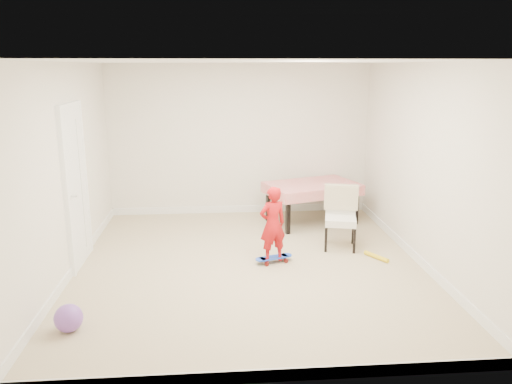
{
  "coord_description": "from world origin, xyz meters",
  "views": [
    {
      "loc": [
        -0.41,
        -6.1,
        2.55
      ],
      "look_at": [
        0.1,
        0.2,
        0.95
      ],
      "focal_mm": 35.0,
      "sensor_mm": 36.0,
      "label": 1
    }
  ],
  "objects": [
    {
      "name": "ground",
      "position": [
        0.0,
        0.0,
        0.0
      ],
      "size": [
        5.0,
        5.0,
        0.0
      ],
      "primitive_type": "plane",
      "color": "tan",
      "rests_on": "ground"
    },
    {
      "name": "baseboard_right",
      "position": [
        2.24,
        0.0,
        0.06
      ],
      "size": [
        0.02,
        5.0,
        0.12
      ],
      "primitive_type": "cube",
      "color": "white",
      "rests_on": "ground"
    },
    {
      "name": "skateboard",
      "position": [
        0.33,
        0.1,
        0.04
      ],
      "size": [
        0.56,
        0.35,
        0.08
      ],
      "primitive_type": null,
      "rotation": [
        0.0,
        0.0,
        0.33
      ],
      "color": "blue",
      "rests_on": "ground"
    },
    {
      "name": "dining_chair",
      "position": [
        1.34,
        0.58,
        0.45
      ],
      "size": [
        0.6,
        0.66,
        0.89
      ],
      "primitive_type": null,
      "rotation": [
        0.0,
        0.0,
        -0.22
      ],
      "color": "silver",
      "rests_on": "ground"
    },
    {
      "name": "ceiling",
      "position": [
        0.0,
        0.0,
        2.58
      ],
      "size": [
        4.5,
        5.0,
        0.04
      ],
      "primitive_type": "cube",
      "color": "white",
      "rests_on": "wall_back"
    },
    {
      "name": "wall_back",
      "position": [
        0.0,
        2.48,
        1.3
      ],
      "size": [
        4.5,
        0.04,
        2.6
      ],
      "primitive_type": "cube",
      "color": "silver",
      "rests_on": "ground"
    },
    {
      "name": "balloon",
      "position": [
        -1.89,
        -1.51,
        0.14
      ],
      "size": [
        0.28,
        0.28,
        0.28
      ],
      "primitive_type": "sphere",
      "color": "purple",
      "rests_on": "ground"
    },
    {
      "name": "baseboard_front",
      "position": [
        0.0,
        -2.49,
        0.06
      ],
      "size": [
        4.5,
        0.02,
        0.12
      ],
      "primitive_type": "cube",
      "color": "white",
      "rests_on": "ground"
    },
    {
      "name": "wall_left",
      "position": [
        -2.23,
        0.0,
        1.3
      ],
      "size": [
        0.04,
        5.0,
        2.6
      ],
      "primitive_type": "cube",
      "color": "silver",
      "rests_on": "ground"
    },
    {
      "name": "wall_right",
      "position": [
        2.23,
        0.0,
        1.3
      ],
      "size": [
        0.04,
        5.0,
        2.6
      ],
      "primitive_type": "cube",
      "color": "silver",
      "rests_on": "ground"
    },
    {
      "name": "door",
      "position": [
        -2.22,
        0.3,
        1.02
      ],
      "size": [
        0.11,
        0.94,
        2.11
      ],
      "primitive_type": "cube",
      "color": "white",
      "rests_on": "ground"
    },
    {
      "name": "dining_table",
      "position": [
        1.16,
        1.79,
        0.34
      ],
      "size": [
        1.66,
        1.33,
        0.67
      ],
      "primitive_type": null,
      "rotation": [
        0.0,
        0.0,
        0.33
      ],
      "color": "red",
      "rests_on": "ground"
    },
    {
      "name": "child",
      "position": [
        0.31,
        0.07,
        0.51
      ],
      "size": [
        0.43,
        0.35,
        1.02
      ],
      "primitive_type": "imported",
      "rotation": [
        0.0,
        0.0,
        3.49
      ],
      "color": "red",
      "rests_on": "ground"
    },
    {
      "name": "wall_front",
      "position": [
        0.0,
        -2.48,
        1.3
      ],
      "size": [
        4.5,
        0.04,
        2.6
      ],
      "primitive_type": "cube",
      "color": "silver",
      "rests_on": "ground"
    },
    {
      "name": "foam_toy",
      "position": [
        1.74,
        0.11,
        0.03
      ],
      "size": [
        0.26,
        0.37,
        0.06
      ],
      "primitive_type": "cylinder",
      "rotation": [
        1.57,
        0.0,
        0.55
      ],
      "color": "yellow",
      "rests_on": "ground"
    },
    {
      "name": "baseboard_left",
      "position": [
        -2.24,
        0.0,
        0.06
      ],
      "size": [
        0.02,
        5.0,
        0.12
      ],
      "primitive_type": "cube",
      "color": "white",
      "rests_on": "ground"
    },
    {
      "name": "baseboard_back",
      "position": [
        0.0,
        2.49,
        0.06
      ],
      "size": [
        4.5,
        0.02,
        0.12
      ],
      "primitive_type": "cube",
      "color": "white",
      "rests_on": "ground"
    }
  ]
}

